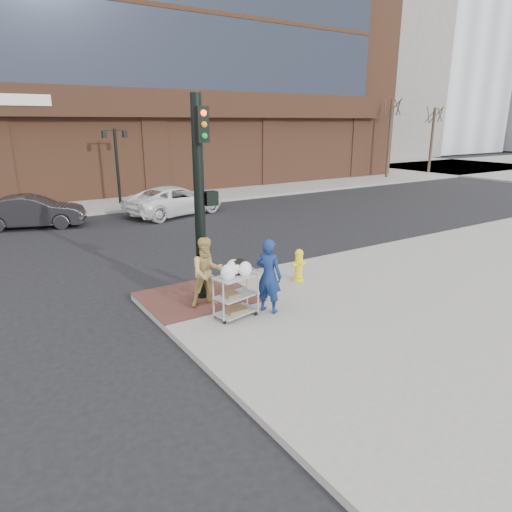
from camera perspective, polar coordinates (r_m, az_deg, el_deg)
ground at (r=11.55m, az=-2.63°, el=-6.58°), size 220.00×220.00×0.00m
sidewalk_far at (r=45.10m, az=-9.64°, el=10.61°), size 65.00×36.00×0.15m
brick_curb_ramp at (r=11.97m, az=-7.32°, el=-5.04°), size 2.80×2.40×0.01m
filler_block at (r=65.59m, az=11.61°, el=20.10°), size 14.00×20.00×18.00m
bare_tree_a at (r=39.03m, az=16.72°, el=18.41°), size 1.80×1.80×7.20m
bare_tree_b at (r=43.99m, az=21.51°, el=17.07°), size 1.80×1.80×6.70m
lamp_post at (r=26.30m, az=-17.02°, el=11.65°), size 1.32×0.22×4.00m
traffic_signal_pole at (r=11.21m, az=-6.96°, el=7.70°), size 0.61×0.51×5.00m
woman_blue at (r=10.69m, az=1.60°, el=-2.49°), size 0.68×0.78×1.79m
pedestrian_tan at (r=11.13m, az=-6.14°, el=-2.00°), size 0.93×0.78×1.72m
sedan_dark at (r=22.33m, az=-26.17°, el=4.99°), size 4.59×2.82×1.43m
minivan_white at (r=23.33m, az=-10.06°, el=6.86°), size 5.60×3.63×1.43m
utility_cart at (r=10.50m, az=-2.55°, el=-4.49°), size 1.07×0.74×1.36m
fire_hydrant at (r=12.95m, az=5.38°, el=-1.09°), size 0.44×0.31×0.93m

